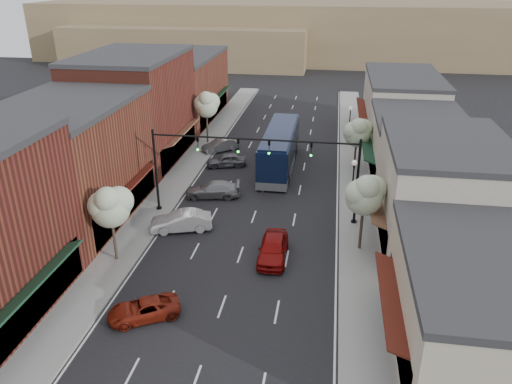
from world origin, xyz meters
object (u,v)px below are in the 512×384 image
at_px(parked_car_d, 226,160).
at_px(parked_car_e, 220,145).
at_px(lamp_post_near, 353,177).
at_px(tree_left_near, 110,205).
at_px(signal_mast_left, 184,160).
at_px(lamp_post_far, 350,119).
at_px(coach_bus, 280,148).
at_px(red_hatchback, 273,248).
at_px(parked_car_a, 144,309).
at_px(tree_right_far, 358,131).
at_px(tree_left_far, 207,104).
at_px(parked_car_c, 213,189).
at_px(parked_car_b, 181,221).
at_px(tree_right_near, 365,194).
at_px(signal_mast_right, 327,168).

xyz_separation_m(parked_car_d, parked_car_e, (-1.65, 4.50, 0.00)).
bearing_deg(lamp_post_near, tree_left_near, -146.67).
relative_size(signal_mast_left, lamp_post_far, 1.85).
bearing_deg(coach_bus, signal_mast_left, -119.30).
relative_size(signal_mast_left, red_hatchback, 1.73).
relative_size(signal_mast_left, coach_bus, 0.63).
bearing_deg(parked_car_a, red_hatchback, 110.62).
relative_size(lamp_post_near, parked_car_e, 1.06).
distance_m(tree_right_far, parked_car_a, 28.74).
bearing_deg(coach_bus, tree_left_far, 144.14).
xyz_separation_m(lamp_post_far, coach_bus, (-7.00, -8.64, -0.95)).
bearing_deg(parked_car_c, tree_left_far, -173.03).
bearing_deg(parked_car_b, parked_car_d, 160.56).
relative_size(parked_car_a, parked_car_b, 0.89).
bearing_deg(red_hatchback, tree_right_near, 18.10).
bearing_deg(parked_car_c, signal_mast_left, -31.56).
height_order(lamp_post_near, parked_car_b, lamp_post_near).
height_order(tree_right_near, tree_left_near, tree_right_near).
bearing_deg(parked_car_c, tree_right_far, 115.88).
bearing_deg(parked_car_e, tree_left_far, 175.90).
distance_m(parked_car_b, parked_car_c, 6.50).
relative_size(tree_left_near, red_hatchback, 1.20).
bearing_deg(parked_car_a, parked_car_b, 156.43).
height_order(tree_right_near, tree_right_far, tree_right_near).
distance_m(signal_mast_right, parked_car_c, 11.09).
height_order(tree_left_far, red_hatchback, tree_left_far).
bearing_deg(tree_right_near, parked_car_a, -142.49).
height_order(red_hatchback, parked_car_d, red_hatchback).
distance_m(signal_mast_right, parked_car_d, 15.39).
bearing_deg(lamp_post_far, tree_right_far, -86.12).
bearing_deg(signal_mast_right, tree_right_near, -56.09).
height_order(coach_bus, parked_car_e, coach_bus).
bearing_deg(lamp_post_far, tree_left_far, -172.70).
bearing_deg(parked_car_a, signal_mast_right, 115.71).
bearing_deg(tree_left_far, parked_car_a, -82.70).
relative_size(lamp_post_far, coach_bus, 0.34).
bearing_deg(parked_car_b, red_hatchback, 50.99).
xyz_separation_m(red_hatchback, parked_car_c, (-6.53, 9.45, -0.11)).
xyz_separation_m(signal_mast_right, parked_car_e, (-11.82, 15.35, -3.94)).
distance_m(parked_car_b, parked_car_d, 13.95).
xyz_separation_m(tree_right_near, lamp_post_near, (-0.55, 6.56, -1.45)).
bearing_deg(coach_bus, lamp_post_near, -51.50).
relative_size(tree_right_near, red_hatchback, 1.25).
bearing_deg(lamp_post_far, parked_car_a, -109.61).
xyz_separation_m(tree_left_far, coach_bus, (9.05, -6.59, -2.54)).
bearing_deg(red_hatchback, parked_car_a, -131.48).
distance_m(tree_right_far, tree_left_near, 25.99).
relative_size(signal_mast_left, parked_car_b, 1.76).
height_order(tree_right_near, coach_bus, tree_right_near).
bearing_deg(coach_bus, parked_car_d, -174.40).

